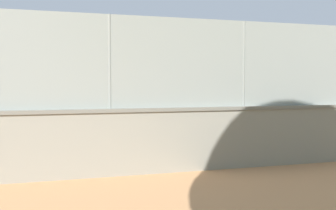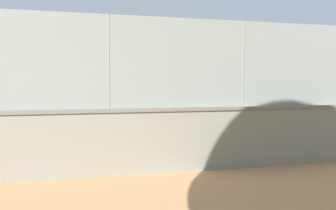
# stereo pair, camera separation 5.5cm
# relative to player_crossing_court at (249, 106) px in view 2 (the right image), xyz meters

# --- Properties ---
(ground_plane) EXTENTS (260.00, 260.00, 0.00)m
(ground_plane) POSITION_rel_player_crossing_court_xyz_m (5.68, 0.31, -0.91)
(ground_plane) COLOR tan
(perimeter_wall) EXTENTS (26.61, 0.81, 1.48)m
(perimeter_wall) POSITION_rel_player_crossing_court_xyz_m (8.36, 9.54, -0.16)
(perimeter_wall) COLOR gray
(perimeter_wall) RESTS_ON ground_plane
(fence_panel_on_wall) EXTENTS (26.14, 0.45, 2.06)m
(fence_panel_on_wall) POSITION_rel_player_crossing_court_xyz_m (8.36, 9.54, 1.60)
(fence_panel_on_wall) COLOR gray
(fence_panel_on_wall) RESTS_ON perimeter_wall
(player_crossing_court) EXTENTS (0.83, 1.09, 1.54)m
(player_crossing_court) POSITION_rel_player_crossing_court_xyz_m (0.00, 0.00, 0.00)
(player_crossing_court) COLOR navy
(player_crossing_court) RESTS_ON ground_plane
(player_foreground_swinging) EXTENTS (0.79, 1.01, 1.62)m
(player_foreground_swinging) POSITION_rel_player_crossing_court_xyz_m (8.36, -1.23, 0.05)
(player_foreground_swinging) COLOR black
(player_foreground_swinging) RESTS_ON ground_plane
(sports_ball) EXTENTS (0.21, 0.21, 0.21)m
(sports_ball) POSITION_rel_player_crossing_court_xyz_m (0.24, 2.31, -0.80)
(sports_ball) COLOR #3399D8
(sports_ball) RESTS_ON ground_plane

